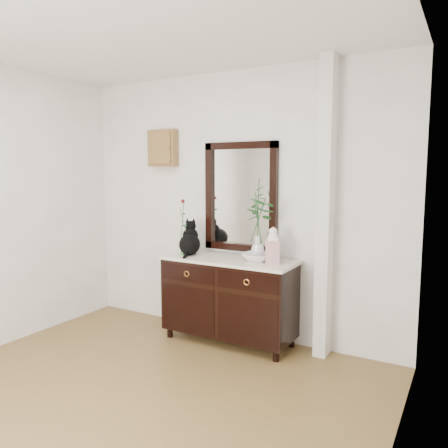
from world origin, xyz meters
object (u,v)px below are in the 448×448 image
Objects in this scene: sideboard at (229,296)px; ginger_jar at (273,245)px; lotus_bowl at (258,257)px; cat at (190,238)px.

sideboard is 3.84× the size of ginger_jar.
ginger_jar is (0.47, -0.01, 0.55)m from sideboard.
ginger_jar reaches higher than sideboard.
lotus_bowl is at bearing 7.25° from sideboard.
lotus_bowl is 0.23m from ginger_jar.
sideboard is 0.71m from cat.
lotus_bowl reaches higher than sideboard.
lotus_bowl is (0.74, 0.06, -0.14)m from cat.
ginger_jar reaches higher than lotus_bowl.
sideboard is 4.62× the size of lotus_bowl.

